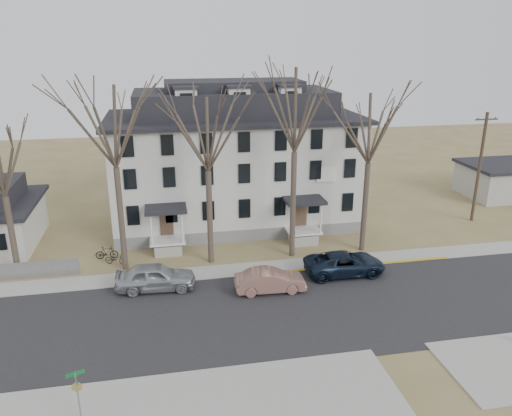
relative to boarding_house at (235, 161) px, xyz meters
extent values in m
plane|color=olive|center=(2.00, -17.95, -5.38)|extent=(120.00, 120.00, 0.00)
cube|color=#27272A|center=(2.00, -15.95, -5.38)|extent=(120.00, 10.00, 0.04)
cube|color=#A09F97|center=(2.00, -9.95, -5.38)|extent=(120.00, 2.00, 0.08)
cube|color=#A09F97|center=(-6.00, -22.95, -5.38)|extent=(20.00, 5.00, 0.08)
cube|color=gold|center=(7.00, -10.85, -5.38)|extent=(14.00, 0.25, 0.06)
cube|color=slate|center=(0.00, 0.05, -4.88)|extent=(20.00, 10.00, 1.00)
cube|color=silver|center=(0.00, 0.05, -0.38)|extent=(20.00, 10.00, 8.00)
cube|color=black|center=(0.00, 0.05, 3.72)|extent=(20.80, 10.80, 0.30)
cube|color=black|center=(0.00, 0.05, 4.87)|extent=(16.00, 7.00, 2.00)
cube|color=black|center=(0.00, 0.05, 6.27)|extent=(11.00, 4.50, 0.80)
cube|color=white|center=(-6.00, -5.91, -4.38)|extent=(2.60, 2.00, 0.16)
cube|color=white|center=(4.50, -5.91, -4.38)|extent=(2.60, 2.00, 0.16)
cube|color=white|center=(6.50, -5.03, -0.18)|extent=(1.60, 0.08, 1.20)
cube|color=#A09F97|center=(28.00, 2.05, -3.88)|extent=(8.00, 6.00, 3.00)
cube|color=black|center=(28.00, 2.05, -2.18)|extent=(8.50, 6.50, 0.30)
cylinder|color=#473B31|center=(-9.00, -8.15, -1.74)|extent=(0.40, 0.40, 7.28)
cylinder|color=#473B31|center=(-3.00, -8.15, -2.00)|extent=(0.40, 0.40, 6.76)
cylinder|color=#473B31|center=(3.00, -8.15, -1.48)|extent=(0.40, 0.40, 7.80)
cylinder|color=#473B31|center=(8.50, -8.15, -2.00)|extent=(0.40, 0.40, 6.76)
cylinder|color=#473B31|center=(-16.00, -8.15, -2.52)|extent=(0.40, 0.40, 5.72)
cylinder|color=#3D3023|center=(20.50, -3.95, -0.63)|extent=(0.28, 0.28, 9.50)
cube|color=#3D3023|center=(20.50, -3.95, 3.52)|extent=(2.00, 0.12, 0.12)
imported|color=#A0A5A9|center=(-6.90, -11.64, -4.52)|extent=(5.15, 2.32, 1.72)
imported|color=#936659|center=(0.23, -13.28, -4.65)|extent=(4.51, 1.73, 1.47)
imported|color=black|center=(5.73, -11.84, -4.62)|extent=(5.50, 2.58, 1.52)
imported|color=black|center=(-9.69, -7.37, -4.97)|extent=(1.66, 1.01, 0.83)
imported|color=black|center=(-10.40, -6.31, -4.90)|extent=(1.62, 0.50, 0.97)
cylinder|color=gray|center=(-9.99, -23.05, -4.08)|extent=(0.07, 0.07, 2.59)
cube|color=#0C5926|center=(-9.99, -23.05, -2.84)|extent=(0.75, 0.03, 0.18)
cube|color=#0C5926|center=(-9.99, -23.05, -3.05)|extent=(0.03, 0.75, 0.18)
camera|label=1|loc=(-5.98, -40.91, 10.04)|focal=35.00mm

